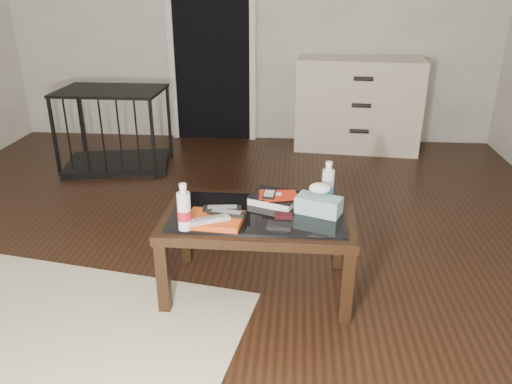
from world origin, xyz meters
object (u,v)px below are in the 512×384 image
dresser (358,104)px  textbook (274,198)px  pet_crate (116,142)px  water_bottle_left (184,207)px  coffee_table (258,223)px  water_bottle_right (328,182)px  tissue_box (319,205)px

dresser → textbook: bearing=-100.8°
pet_crate → water_bottle_left: pet_crate is taller
coffee_table → dresser: (0.78, 2.60, 0.05)m
pet_crate → textbook: pet_crate is taller
dresser → water_bottle_right: size_ratio=5.21×
dresser → pet_crate: dresser is taller
pet_crate → water_bottle_left: (1.11, -2.07, 0.35)m
pet_crate → tissue_box: (1.76, -1.83, 0.28)m
dresser → water_bottle_right: (-0.42, -2.44, 0.13)m
coffee_table → water_bottle_right: size_ratio=4.20×
tissue_box → textbook: bearing=174.8°
coffee_table → tissue_box: (0.32, 0.02, 0.11)m
textbook → water_bottle_left: water_bottle_left is taller
textbook → water_bottle_right: size_ratio=1.05×
water_bottle_left → water_bottle_right: bearing=27.9°
textbook → coffee_table: bearing=-99.0°
pet_crate → water_bottle_left: bearing=-73.6°
water_bottle_left → water_bottle_right: (0.71, 0.37, 0.00)m
pet_crate → water_bottle_right: pet_crate is taller
water_bottle_right → textbook: bearing=-175.9°
tissue_box → pet_crate: bearing=154.9°
dresser → textbook: size_ratio=4.96×
coffee_table → textbook: bearing=60.5°
dresser → tissue_box: 2.62m
coffee_table → textbook: textbook is taller
coffee_table → tissue_box: bearing=4.2°
coffee_table → water_bottle_right: 0.44m
coffee_table → water_bottle_left: 0.44m
dresser → water_bottle_right: 2.48m
dresser → water_bottle_right: dresser is taller
coffee_table → water_bottle_right: (0.37, 0.16, 0.18)m
coffee_table → dresser: dresser is taller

